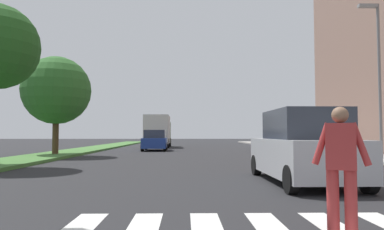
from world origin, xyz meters
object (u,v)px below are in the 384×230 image
at_px(tree_far, 56,91).
at_px(truck_box_delivery, 158,131).
at_px(pedestrian_performer, 341,163).
at_px(sedan_midblock, 155,141).
at_px(sedan_distant, 156,139).
at_px(suv_crossing, 302,148).
at_px(street_lamp_right, 377,66).

xyz_separation_m(tree_far, truck_box_delivery, (5.00, 14.20, -2.27)).
distance_m(pedestrian_performer, truck_box_delivery, 31.27).
height_order(sedan_midblock, truck_box_delivery, truck_box_delivery).
xyz_separation_m(sedan_midblock, sedan_distant, (-0.55, 8.01, 0.01)).
bearing_deg(sedan_midblock, suv_crossing, -73.60).
distance_m(suv_crossing, sedan_distant, 27.66).
xyz_separation_m(street_lamp_right, sedan_distant, (-12.22, 19.71, -3.82)).
height_order(street_lamp_right, suv_crossing, street_lamp_right).
bearing_deg(street_lamp_right, pedestrian_performer, -120.50).
bearing_deg(pedestrian_performer, tree_far, 120.28).
bearing_deg(sedan_midblock, tree_far, -126.17).
distance_m(tree_far, pedestrian_performer, 19.56).
xyz_separation_m(street_lamp_right, sedan_midblock, (-11.67, 11.69, -3.83)).
height_order(pedestrian_performer, sedan_distant, pedestrian_performer).
distance_m(street_lamp_right, sedan_midblock, 16.96).
relative_size(sedan_midblock, sedan_distant, 0.98).
distance_m(street_lamp_right, truck_box_delivery, 22.36).
bearing_deg(suv_crossing, truck_box_delivery, 102.74).
xyz_separation_m(street_lamp_right, suv_crossing, (-6.09, -7.27, -3.66)).
xyz_separation_m(pedestrian_performer, suv_crossing, (1.12, 4.96, -0.00)).
bearing_deg(suv_crossing, tree_far, 132.80).
distance_m(suv_crossing, truck_box_delivery, 26.60).
bearing_deg(sedan_distant, pedestrian_performer, -81.08).
bearing_deg(pedestrian_performer, street_lamp_right, 59.50).
xyz_separation_m(pedestrian_performer, sedan_distant, (-5.01, 31.94, -0.16)).
bearing_deg(sedan_midblock, street_lamp_right, -45.06).
bearing_deg(pedestrian_performer, sedan_midblock, 100.57).
xyz_separation_m(tree_far, sedan_midblock, (5.29, 7.23, -3.15)).
relative_size(tree_far, suv_crossing, 1.25).
height_order(tree_far, sedan_distant, tree_far).
bearing_deg(truck_box_delivery, sedan_distant, 104.31).
xyz_separation_m(sedan_distant, truck_box_delivery, (0.27, -1.04, 0.86)).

